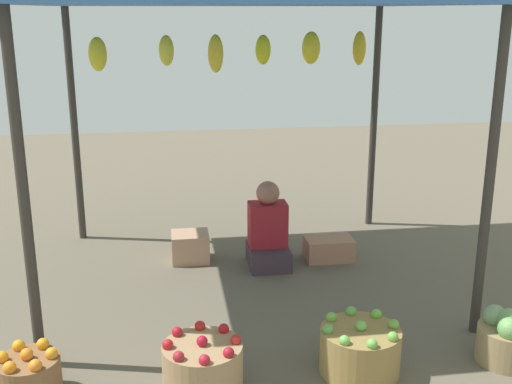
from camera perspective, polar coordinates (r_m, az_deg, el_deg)
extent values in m
plane|color=#645B49|center=(5.57, -0.98, -7.59)|extent=(14.00, 14.00, 0.00)
cylinder|color=#38332D|center=(4.09, -20.19, -0.55)|extent=(0.07, 0.07, 2.27)
cylinder|color=#38332D|center=(4.55, 20.30, 1.05)|extent=(0.07, 0.07, 2.27)
cylinder|color=#38332D|center=(6.42, -16.05, 5.60)|extent=(0.07, 0.07, 2.27)
cylinder|color=#38332D|center=(6.72, 10.57, 6.40)|extent=(0.07, 0.07, 2.27)
cube|color=#3E71B7|center=(5.10, -1.10, 16.69)|extent=(3.32, 2.72, 0.04)
ellipsoid|color=yellow|center=(4.93, -14.07, 11.96)|extent=(0.14, 0.14, 0.25)
ellipsoid|color=yellow|center=(5.26, -8.08, 12.51)|extent=(0.12, 0.12, 0.24)
ellipsoid|color=gold|center=(4.85, -3.66, 12.33)|extent=(0.12, 0.12, 0.28)
ellipsoid|color=yellow|center=(5.31, 0.64, 12.69)|extent=(0.13, 0.13, 0.24)
ellipsoid|color=yellow|center=(5.60, 4.98, 12.81)|extent=(0.16, 0.16, 0.28)
ellipsoid|color=yellow|center=(5.60, 9.29, 12.67)|extent=(0.11, 0.11, 0.28)
cube|color=#3E2F3A|center=(5.75, 1.13, -5.82)|extent=(0.36, 0.44, 0.18)
cube|color=maroon|center=(5.70, 1.06, -2.93)|extent=(0.34, 0.22, 0.40)
sphere|color=#98634F|center=(5.61, 1.08, -0.08)|extent=(0.21, 0.21, 0.21)
cylinder|color=brown|center=(4.15, -19.75, -15.49)|extent=(0.37, 0.37, 0.26)
sphere|color=orange|center=(4.07, -19.96, -13.59)|extent=(0.08, 0.08, 0.08)
sphere|color=orange|center=(4.05, -17.94, -13.69)|extent=(0.08, 0.08, 0.08)
sphere|color=orange|center=(4.17, -18.65, -12.86)|extent=(0.08, 0.08, 0.08)
sphere|color=orange|center=(4.20, -20.60, -12.85)|extent=(0.08, 0.08, 0.08)
sphere|color=orange|center=(4.11, -21.93, -13.65)|extent=(0.08, 0.08, 0.08)
sphere|color=orange|center=(3.99, -21.32, -14.53)|extent=(0.08, 0.08, 0.08)
sphere|color=orange|center=(3.96, -19.26, -14.56)|extent=(0.08, 0.08, 0.08)
cylinder|color=tan|center=(4.01, -4.82, -15.43)|extent=(0.49, 0.49, 0.30)
sphere|color=#AA1528|center=(3.92, -4.88, -13.24)|extent=(0.07, 0.07, 0.07)
sphere|color=red|center=(3.93, -1.82, -13.16)|extent=(0.07, 0.07, 0.07)
sphere|color=red|center=(4.06, -2.92, -12.21)|extent=(0.07, 0.07, 0.07)
sphere|color=#B4201E|center=(4.10, -5.07, -11.93)|extent=(0.07, 0.07, 0.07)
sphere|color=#AC1622|center=(4.04, -7.12, -12.42)|extent=(0.07, 0.07, 0.07)
sphere|color=#B31B21|center=(3.92, -7.96, -13.47)|extent=(0.07, 0.07, 0.07)
sphere|color=#A9232B|center=(3.79, -7.00, -14.51)|extent=(0.07, 0.07, 0.07)
sphere|color=red|center=(3.74, -4.67, -14.87)|extent=(0.07, 0.07, 0.07)
sphere|color=#B01927|center=(3.80, -2.49, -14.27)|extent=(0.07, 0.07, 0.07)
cylinder|color=olive|center=(4.20, 9.35, -13.93)|extent=(0.51, 0.51, 0.30)
sphere|color=#6FBA4C|center=(4.12, 9.46, -11.81)|extent=(0.07, 0.07, 0.07)
sphere|color=#6DA93F|center=(4.19, 12.32, -11.58)|extent=(0.07, 0.07, 0.07)
sphere|color=#67BB3F|center=(4.30, 10.80, -10.76)|extent=(0.07, 0.07, 0.07)
sphere|color=#63B347|center=(4.30, 8.58, -10.58)|extent=(0.07, 0.07, 0.07)
sphere|color=#70B03F|center=(4.21, 6.81, -11.15)|extent=(0.07, 0.07, 0.07)
sphere|color=#65AB4D|center=(4.07, 6.49, -12.19)|extent=(0.07, 0.07, 0.07)
sphere|color=#72B950|center=(3.95, 7.97, -13.13)|extent=(0.07, 0.07, 0.07)
sphere|color=#6FB94C|center=(3.94, 10.42, -13.32)|extent=(0.07, 0.07, 0.07)
sphere|color=#72B043|center=(4.04, 12.23, -12.65)|extent=(0.07, 0.07, 0.07)
cylinder|color=#978056|center=(4.58, 21.66, -12.65)|extent=(0.39, 0.39, 0.24)
sphere|color=#74A15D|center=(4.50, 21.90, -10.63)|extent=(0.15, 0.15, 0.15)
sphere|color=#799F6A|center=(4.56, 20.73, -10.40)|extent=(0.15, 0.15, 0.15)
sphere|color=#72AE5C|center=(4.42, 21.87, -11.39)|extent=(0.15, 0.15, 0.15)
cube|color=#AB765B|center=(5.94, 6.57, -5.08)|extent=(0.44, 0.29, 0.21)
cube|color=tan|center=(5.88, -5.94, -4.94)|extent=(0.34, 0.30, 0.27)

